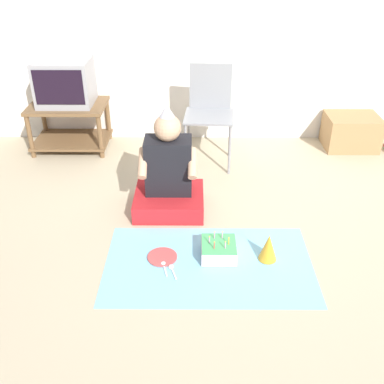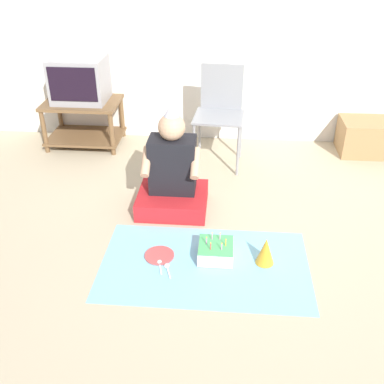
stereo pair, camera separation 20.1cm
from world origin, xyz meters
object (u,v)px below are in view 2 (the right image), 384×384
at_px(folding_chair, 220,108).
at_px(paper_plate, 159,255).
at_px(tv, 79,80).
at_px(birthday_cake, 216,251).
at_px(cardboard_box_stack, 366,137).
at_px(party_hat_blue, 266,251).
at_px(person_seated, 172,176).

bearing_deg(folding_chair, paper_plate, -103.19).
height_order(tv, birthday_cake, tv).
bearing_deg(paper_plate, cardboard_box_stack, 45.22).
xyz_separation_m(birthday_cake, party_hat_blue, (0.32, -0.03, 0.04)).
distance_m(cardboard_box_stack, party_hat_blue, 2.06).
bearing_deg(folding_chair, cardboard_box_stack, 11.81).
bearing_deg(paper_plate, person_seated, 88.44).
xyz_separation_m(cardboard_box_stack, birthday_cake, (-1.37, -1.74, -0.10)).
bearing_deg(cardboard_box_stack, birthday_cake, -128.31).
xyz_separation_m(tv, cardboard_box_stack, (2.74, 0.01, -0.49)).
distance_m(party_hat_blue, paper_plate, 0.70).
relative_size(tv, paper_plate, 2.53).
relative_size(person_seated, birthday_cake, 3.62).
relative_size(tv, birthday_cake, 2.17).
relative_size(folding_chair, cardboard_box_stack, 1.75).
xyz_separation_m(folding_chair, paper_plate, (-0.34, -1.47, -0.50)).
relative_size(tv, party_hat_blue, 2.67).
distance_m(folding_chair, cardboard_box_stack, 1.48).
xyz_separation_m(person_seated, birthday_cake, (0.36, -0.61, -0.21)).
bearing_deg(birthday_cake, person_seated, 120.43).
bearing_deg(cardboard_box_stack, party_hat_blue, -120.76).
distance_m(cardboard_box_stack, birthday_cake, 2.22).
bearing_deg(birthday_cake, tv, 128.41).
xyz_separation_m(tv, person_seated, (1.01, -1.12, -0.38)).
relative_size(cardboard_box_stack, paper_plate, 2.54).
xyz_separation_m(folding_chair, person_seated, (-0.33, -0.84, -0.25)).
bearing_deg(folding_chair, party_hat_blue, -76.63).
relative_size(cardboard_box_stack, party_hat_blue, 2.67).
bearing_deg(person_seated, tv, 132.12).
distance_m(tv, cardboard_box_stack, 2.78).
xyz_separation_m(cardboard_box_stack, person_seated, (-1.73, -1.13, 0.11)).
distance_m(tv, birthday_cake, 2.28).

